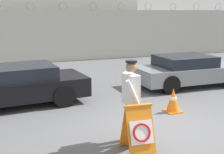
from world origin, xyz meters
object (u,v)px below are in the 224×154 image
(barricade_sign, at_px, (139,129))
(traffic_cone_near, at_px, (173,100))
(security_guard, at_px, (131,97))
(parked_car_front_coupe, at_px, (11,86))
(parked_car_rear_sedan, at_px, (188,70))

(barricade_sign, bearing_deg, traffic_cone_near, 48.71)
(security_guard, relative_size, traffic_cone_near, 2.65)
(barricade_sign, distance_m, parked_car_front_coupe, 4.83)
(parked_car_front_coupe, bearing_deg, security_guard, 116.20)
(barricade_sign, height_order, parked_car_front_coupe, parked_car_front_coupe)
(security_guard, height_order, parked_car_rear_sedan, security_guard)
(barricade_sign, relative_size, parked_car_front_coupe, 0.21)
(parked_car_front_coupe, xyz_separation_m, parked_car_rear_sedan, (6.51, 0.29, -0.02))
(traffic_cone_near, height_order, parked_car_rear_sedan, parked_car_rear_sedan)
(barricade_sign, distance_m, security_guard, 0.77)
(barricade_sign, relative_size, traffic_cone_near, 1.46)
(traffic_cone_near, height_order, parked_car_front_coupe, parked_car_front_coupe)
(barricade_sign, relative_size, parked_car_rear_sedan, 0.24)
(traffic_cone_near, xyz_separation_m, parked_car_rear_sedan, (2.22, 2.56, 0.26))
(barricade_sign, relative_size, security_guard, 0.55)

